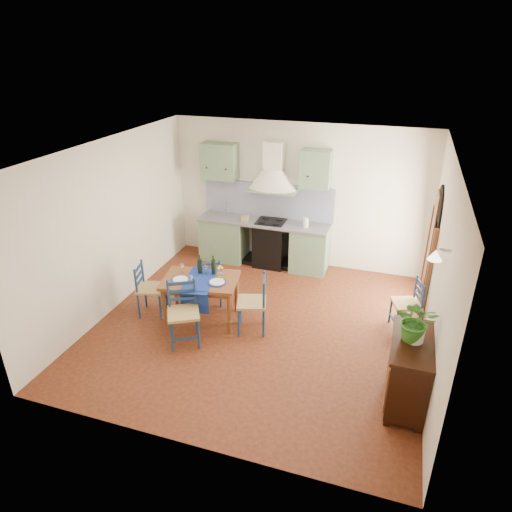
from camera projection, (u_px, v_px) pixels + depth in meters
The scene contains 13 objects.
floor at pixel (258, 326), 7.30m from camera, with size 5.00×5.00×0.00m, color #3F170D.
back_wall at pixel (272, 214), 8.94m from camera, with size 5.00×0.96×2.80m.
right_wall at pixel (437, 265), 6.26m from camera, with size 0.26×5.00×2.80m.
left_wall at pixel (112, 226), 7.40m from camera, with size 0.04×5.00×2.80m, color beige.
ceiling at pixel (259, 150), 6.09m from camera, with size 5.00×5.00×0.01m, color silver.
dining_table at pixel (201, 284), 7.19m from camera, with size 1.29×1.01×1.06m.
chair_near at pixel (183, 312), 6.72m from camera, with size 0.62×0.62×0.97m.
chair_far at pixel (209, 280), 7.74m from camera, with size 0.55×0.55×0.88m.
chair_left at pixel (149, 288), 7.45m from camera, with size 0.50×0.50×0.90m.
chair_right at pixel (254, 303), 6.99m from camera, with size 0.55×0.55×0.94m.
chair_spare at pixel (408, 304), 7.04m from camera, with size 0.51×0.51×0.86m.
sideboard at pixel (408, 370), 5.54m from camera, with size 0.50×1.05×0.94m.
potted_plant at pixel (416, 321), 5.28m from camera, with size 0.47×0.41×0.52m, color #307223.
Camera 1 is at (1.87, -5.82, 4.15)m, focal length 32.00 mm.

